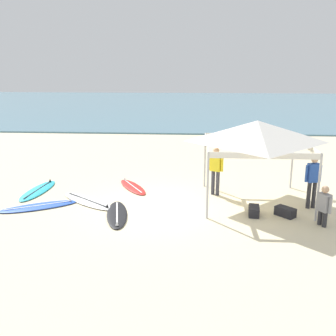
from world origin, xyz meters
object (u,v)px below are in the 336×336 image
at_px(person_grey, 324,204).
at_px(person_yellow, 216,168).
at_px(person_blue, 313,179).
at_px(surfboard_black, 117,214).
at_px(surfboard_white, 88,201).
at_px(gear_bag_by_pole, 254,211).
at_px(canopy_tent, 257,132).
at_px(surfboard_red, 133,187).
at_px(surfboard_blue, 39,206).
at_px(gear_bag_near_tent, 285,212).
at_px(surfboard_cyan, 38,190).

bearing_deg(person_grey, person_yellow, 138.61).
xyz_separation_m(person_blue, person_grey, (-0.07, -1.46, -0.33)).
bearing_deg(surfboard_black, surfboard_white, 136.84).
height_order(surfboard_black, gear_bag_by_pole, gear_bag_by_pole).
height_order(canopy_tent, person_yellow, canopy_tent).
xyz_separation_m(surfboard_white, person_grey, (7.24, -1.53, 0.62)).
bearing_deg(surfboard_red, person_grey, -28.14).
xyz_separation_m(surfboard_red, person_yellow, (3.05, -0.61, 0.95)).
bearing_deg(surfboard_white, person_grey, -11.89).
bearing_deg(surfboard_blue, person_grey, -6.06).
xyz_separation_m(surfboard_black, gear_bag_near_tent, (5.15, 0.28, 0.10)).
bearing_deg(person_yellow, person_blue, -20.60).
height_order(person_yellow, gear_bag_by_pole, person_yellow).
bearing_deg(surfboard_cyan, gear_bag_near_tent, -12.42).
bearing_deg(surfboard_black, gear_bag_near_tent, 3.12).
xyz_separation_m(canopy_tent, gear_bag_near_tent, (0.79, -1.29, -2.25)).
xyz_separation_m(surfboard_cyan, surfboard_black, (3.33, -2.15, 0.00)).
relative_size(surfboard_red, person_grey, 1.75).
relative_size(surfboard_black, gear_bag_near_tent, 3.97).
relative_size(surfboard_black, person_blue, 1.39).
xyz_separation_m(canopy_tent, person_yellow, (-1.25, 0.62, -1.40)).
relative_size(surfboard_red, gear_bag_by_pole, 3.49).
bearing_deg(surfboard_black, surfboard_blue, 168.77).
bearing_deg(surfboard_black, gear_bag_by_pole, 4.00).
distance_m(surfboard_cyan, surfboard_white, 2.35).
xyz_separation_m(person_blue, gear_bag_by_pole, (-1.91, -0.77, -0.85)).
bearing_deg(gear_bag_near_tent, gear_bag_by_pole, 179.23).
distance_m(surfboard_blue, gear_bag_by_pole, 6.87).
distance_m(surfboard_white, surfboard_blue, 1.58).
bearing_deg(person_blue, surfboard_white, 179.46).
bearing_deg(person_grey, canopy_tent, 130.67).
bearing_deg(surfboard_blue, gear_bag_near_tent, -1.82).
relative_size(surfboard_white, person_blue, 1.38).
bearing_deg(person_grey, gear_bag_by_pole, 159.49).
bearing_deg(canopy_tent, gear_bag_near_tent, -58.40).
xyz_separation_m(surfboard_red, surfboard_black, (-0.06, -2.81, -0.00)).
bearing_deg(surfboard_black, person_grey, -3.74).
bearing_deg(surfboard_cyan, person_grey, -15.18).
distance_m(canopy_tent, gear_bag_by_pole, 2.59).
height_order(canopy_tent, surfboard_black, canopy_tent).
height_order(surfboard_white, person_blue, person_blue).
relative_size(canopy_tent, surfboard_black, 1.40).
distance_m(person_yellow, gear_bag_near_tent, 2.92).
height_order(surfboard_white, person_yellow, person_yellow).
xyz_separation_m(surfboard_blue, person_blue, (8.78, 0.53, 0.95)).
height_order(surfboard_blue, surfboard_black, same).
distance_m(canopy_tent, gear_bag_near_tent, 2.71).
bearing_deg(surfboard_white, person_blue, -0.54).
height_order(surfboard_white, surfboard_red, same).
bearing_deg(gear_bag_near_tent, surfboard_blue, 178.18).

